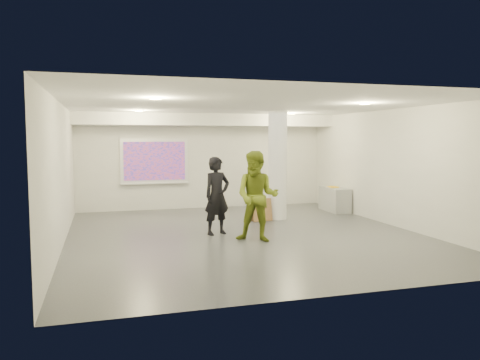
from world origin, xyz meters
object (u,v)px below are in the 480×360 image
object	(u,v)px
column	(277,166)
projection_screen	(155,162)
credenza	(335,199)
woman	(217,196)
man	(257,196)

from	to	relation	value
column	projection_screen	world-z (taller)	column
credenza	projection_screen	bearing A→B (deg)	163.46
column	woman	xyz separation A→B (m)	(-2.12, -1.60, -0.59)
column	woman	distance (m)	2.72
column	woman	world-z (taller)	column
projection_screen	woman	size ratio (longest dim) A/B	1.15
credenza	woman	distance (m)	5.00
woman	man	size ratio (longest dim) A/B	0.92
column	projection_screen	bearing A→B (deg)	139.44
projection_screen	credenza	bearing A→B (deg)	-18.98
credenza	woman	world-z (taller)	woman
projection_screen	column	bearing A→B (deg)	-40.56
credenza	column	bearing A→B (deg)	-157.22
projection_screen	woman	xyz separation A→B (m)	(0.98, -4.25, -0.62)
projection_screen	credenza	xyz separation A→B (m)	(5.32, -1.83, -1.16)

